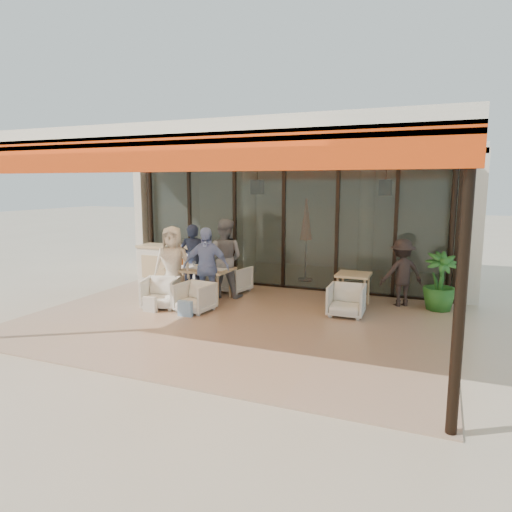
# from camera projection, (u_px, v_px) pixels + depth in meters

# --- Properties ---
(ground) EXTENTS (70.00, 70.00, 0.00)m
(ground) POSITION_uv_depth(u_px,v_px,m) (234.00, 320.00, 8.94)
(ground) COLOR #C6B293
(ground) RESTS_ON ground
(terrace_floor) EXTENTS (8.00, 6.00, 0.01)m
(terrace_floor) POSITION_uv_depth(u_px,v_px,m) (234.00, 320.00, 8.94)
(terrace_floor) COLOR tan
(terrace_floor) RESTS_ON ground
(terrace_structure) EXTENTS (8.00, 6.00, 3.40)m
(terrace_structure) POSITION_uv_depth(u_px,v_px,m) (226.00, 150.00, 8.19)
(terrace_structure) COLOR silver
(terrace_structure) RESTS_ON ground
(glass_storefront) EXTENTS (8.08, 0.10, 3.20)m
(glass_storefront) POSITION_uv_depth(u_px,v_px,m) (284.00, 226.00, 11.43)
(glass_storefront) COLOR #9EADA3
(glass_storefront) RESTS_ON ground
(interior_block) EXTENTS (9.05, 3.62, 3.52)m
(interior_block) POSITION_uv_depth(u_px,v_px,m) (309.00, 198.00, 13.45)
(interior_block) COLOR silver
(interior_block) RESTS_ON ground
(host_counter) EXTENTS (1.85, 0.65, 1.04)m
(host_counter) POSITION_uv_depth(u_px,v_px,m) (172.00, 265.00, 12.02)
(host_counter) COLOR silver
(host_counter) RESTS_ON ground
(dining_table) EXTENTS (1.50, 0.90, 0.93)m
(dining_table) POSITION_uv_depth(u_px,v_px,m) (199.00, 270.00, 10.42)
(dining_table) COLOR tan
(dining_table) RESTS_ON ground
(chair_far_left) EXTENTS (0.76, 0.74, 0.62)m
(chair_far_left) POSITION_uv_depth(u_px,v_px,m) (203.00, 277.00, 11.50)
(chair_far_left) COLOR silver
(chair_far_left) RESTS_ON ground
(chair_far_right) EXTENTS (0.83, 0.80, 0.73)m
(chair_far_right) POSITION_uv_depth(u_px,v_px,m) (234.00, 278.00, 11.18)
(chair_far_right) COLOR silver
(chair_far_right) RESTS_ON ground
(chair_near_left) EXTENTS (0.87, 0.84, 0.73)m
(chair_near_left) POSITION_uv_depth(u_px,v_px,m) (161.00, 292.00, 9.75)
(chair_near_left) COLOR silver
(chair_near_left) RESTS_ON ground
(chair_near_right) EXTENTS (0.74, 0.71, 0.69)m
(chair_near_right) POSITION_uv_depth(u_px,v_px,m) (195.00, 296.00, 9.44)
(chair_near_right) COLOR silver
(chair_near_right) RESTS_ON ground
(diner_navy) EXTENTS (0.71, 0.57, 1.70)m
(diner_navy) POSITION_uv_depth(u_px,v_px,m) (193.00, 259.00, 10.96)
(diner_navy) COLOR #171E34
(diner_navy) RESTS_ON ground
(diner_grey) EXTENTS (0.97, 0.80, 1.85)m
(diner_grey) POSITION_uv_depth(u_px,v_px,m) (224.00, 258.00, 10.63)
(diner_grey) COLOR slate
(diner_grey) RESTS_ON ground
(diner_cream) EXTENTS (0.96, 0.75, 1.73)m
(diner_cream) POSITION_uv_depth(u_px,v_px,m) (173.00, 265.00, 10.13)
(diner_cream) COLOR beige
(diner_cream) RESTS_ON ground
(diner_periwinkle) EXTENTS (1.08, 0.63, 1.74)m
(diner_periwinkle) POSITION_uv_depth(u_px,v_px,m) (206.00, 267.00, 9.82)
(diner_periwinkle) COLOR #7C97CF
(diner_periwinkle) RESTS_ON ground
(tote_bag_cream) EXTENTS (0.30, 0.10, 0.34)m
(tote_bag_cream) POSITION_uv_depth(u_px,v_px,m) (150.00, 305.00, 9.42)
(tote_bag_cream) COLOR silver
(tote_bag_cream) RESTS_ON ground
(tote_bag_blue) EXTENTS (0.30, 0.10, 0.34)m
(tote_bag_blue) POSITION_uv_depth(u_px,v_px,m) (185.00, 309.00, 9.10)
(tote_bag_blue) COLOR #99BFD8
(tote_bag_blue) RESTS_ON ground
(side_table) EXTENTS (0.70, 0.70, 0.74)m
(side_table) POSITION_uv_depth(u_px,v_px,m) (354.00, 278.00, 9.79)
(side_table) COLOR tan
(side_table) RESTS_ON ground
(side_chair) EXTENTS (0.73, 0.68, 0.72)m
(side_chair) POSITION_uv_depth(u_px,v_px,m) (346.00, 299.00, 9.14)
(side_chair) COLOR silver
(side_chair) RESTS_ON ground
(standing_woman) EXTENTS (1.10, 0.96, 1.48)m
(standing_woman) POSITION_uv_depth(u_px,v_px,m) (402.00, 273.00, 9.84)
(standing_woman) COLOR black
(standing_woman) RESTS_ON ground
(potted_palm) EXTENTS (0.91, 0.91, 1.24)m
(potted_palm) POSITION_uv_depth(u_px,v_px,m) (440.00, 282.00, 9.51)
(potted_palm) COLOR #1E5919
(potted_palm) RESTS_ON ground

